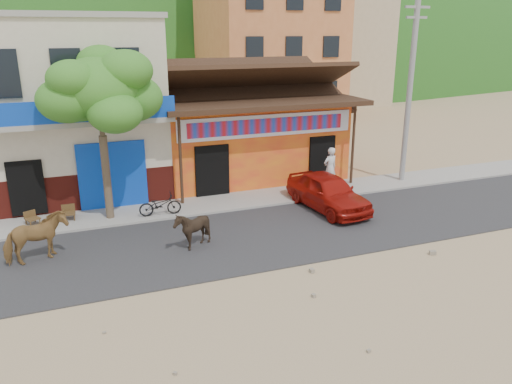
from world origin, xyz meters
TOP-DOWN VIEW (x-y plane):
  - ground at (0.00, 0.00)m, footprint 120.00×120.00m
  - road at (0.00, 2.50)m, footprint 60.00×5.00m
  - sidewalk at (0.00, 6.00)m, footprint 60.00×2.00m
  - dance_club at (2.00, 10.00)m, footprint 8.00×6.00m
  - cafe_building at (-5.50, 10.00)m, footprint 7.00×6.00m
  - apartment_front at (9.00, 24.00)m, footprint 9.00×9.00m
  - apartment_rear at (18.00, 30.00)m, footprint 8.00×8.00m
  - tree at (-4.60, 5.80)m, footprint 3.00×3.00m
  - utility_pole at (8.20, 6.00)m, footprint 0.24×0.24m
  - cow_tan at (-6.92, 3.00)m, footprint 1.93×1.34m
  - cow_dark at (-2.42, 2.30)m, footprint 1.36×1.27m
  - red_car at (3.29, 3.98)m, footprint 2.04×4.19m
  - scooter at (-2.85, 5.38)m, footprint 1.55×0.63m
  - pedestrian at (4.50, 6.02)m, footprint 0.73×0.56m
  - cafe_chair_left at (-6.00, 6.08)m, footprint 0.47×0.47m
  - cafe_chair_right at (-7.19, 6.03)m, footprint 0.56×0.56m

SIDE VIEW (x-z plane):
  - ground at x=0.00m, z-range 0.00..0.00m
  - road at x=0.00m, z-range 0.00..0.04m
  - sidewalk at x=0.00m, z-range 0.00..0.12m
  - scooter at x=-2.85m, z-range 0.12..0.92m
  - cafe_chair_right at x=-7.19m, z-range 0.12..1.01m
  - cafe_chair_left at x=-6.00m, z-range 0.12..1.11m
  - cow_dark at x=-2.42m, z-range 0.04..1.31m
  - red_car at x=3.29m, z-range 0.04..1.42m
  - cow_tan at x=-6.92m, z-range 0.04..1.53m
  - pedestrian at x=4.50m, z-range 0.12..1.91m
  - dance_club at x=2.00m, z-range 0.00..3.60m
  - tree at x=-4.60m, z-range 0.12..6.12m
  - cafe_building at x=-5.50m, z-range 0.00..7.00m
  - utility_pole at x=8.20m, z-range 0.12..8.12m
  - apartment_rear at x=18.00m, z-range 0.00..10.00m
  - apartment_front at x=9.00m, z-range 0.00..12.00m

